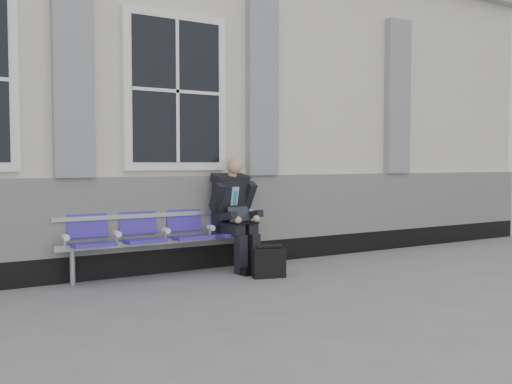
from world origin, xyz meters
TOP-DOWN VIEW (x-y plane):
  - ground at (0.00, 0.00)m, footprint 70.00×70.00m
  - station_building at (-0.02, 3.47)m, footprint 14.40×4.40m
  - bench at (0.13, 1.32)m, footprint 2.60×0.47m
  - businessman at (1.04, 1.19)m, footprint 0.59×0.80m
  - briefcase at (1.14, 0.53)m, footprint 0.42×0.26m

SIDE VIEW (x-z plane):
  - ground at x=0.00m, z-range 0.00..0.00m
  - briefcase at x=1.14m, z-range -0.02..0.38m
  - bench at x=0.13m, z-range 0.10..1.01m
  - businessman at x=1.04m, z-range 0.06..1.49m
  - station_building at x=-0.02m, z-range -0.02..4.47m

